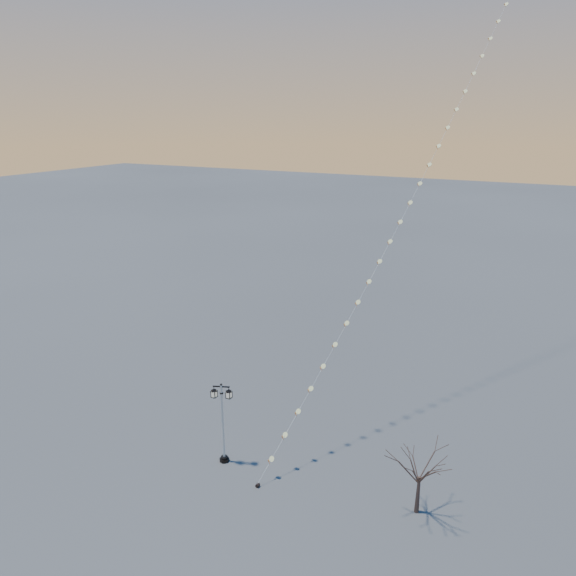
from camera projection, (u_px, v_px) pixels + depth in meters
The scene contains 4 objects.
ground at pixel (270, 488), 28.27m from camera, with size 300.00×300.00×0.00m, color #4F4F50.
street_lamp at pixel (223, 419), 29.63m from camera, with size 1.21×0.72×4.96m.
bare_tree at pixel (420, 468), 25.78m from camera, with size 2.26×2.26×3.75m.
kite_train at pixel (455, 92), 35.61m from camera, with size 10.68×37.61×40.97m.
Camera 1 is at (11.44, -20.64, 18.89)m, focal length 33.16 mm.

